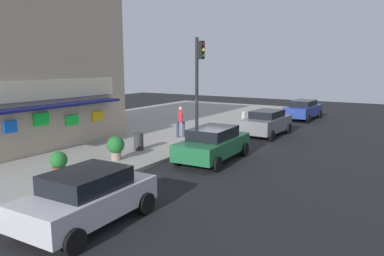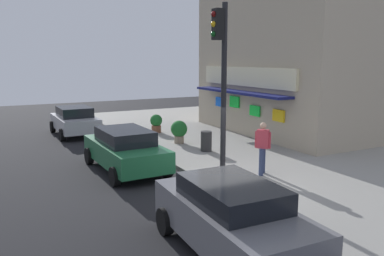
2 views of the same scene
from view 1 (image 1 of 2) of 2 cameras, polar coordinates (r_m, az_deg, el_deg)
ground_plane at (r=20.78m, az=3.89°, el=-2.25°), size 55.40×55.40×0.00m
sidewalk at (r=24.71m, az=-10.58°, el=-0.26°), size 36.93×13.95×0.17m
corner_building at (r=22.12m, az=-26.96°, el=8.38°), size 9.92×8.63×8.05m
traffic_light at (r=19.89m, az=1.00°, el=8.10°), size 0.32×0.58×5.61m
fire_hydrant at (r=27.21m, az=8.03°, el=1.74°), size 0.53×0.29×0.82m
trash_can at (r=18.28m, az=-8.30°, el=-2.10°), size 0.47×0.47×0.85m
pedestrian at (r=21.21m, az=-1.78°, el=1.17°), size 0.46×0.48×1.79m
potted_plant_by_doorway at (r=16.58m, az=-11.77°, el=-2.79°), size 0.77×0.77×1.06m
potted_plant_by_window at (r=14.70m, az=-20.00°, el=-5.14°), size 0.64×0.64×0.97m
parked_car_grey at (r=23.04m, az=11.55°, el=0.86°), size 4.26×2.12×1.58m
parked_car_silver at (r=10.53m, az=-16.00°, el=-10.22°), size 3.96×2.20×1.52m
parked_car_blue at (r=30.66m, az=16.89°, el=2.79°), size 4.57×2.22×1.55m
parked_car_green at (r=16.71m, az=3.29°, el=-2.40°), size 4.48×2.22×1.54m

